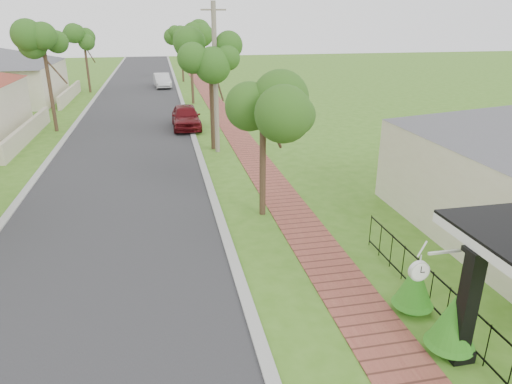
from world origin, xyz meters
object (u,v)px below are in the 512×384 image
object	(u,v)px
parked_car_red	(186,117)
station_clock	(421,269)
near_tree	(263,100)
utility_pole	(216,79)
parked_car_white	(162,81)
porch_post	(466,312)

from	to	relation	value
parked_car_red	station_clock	xyz separation A→B (m)	(3.29, -21.73, 1.22)
near_tree	station_clock	world-z (taller)	near_tree
station_clock	utility_pole	bearing A→B (deg)	97.24
parked_car_white	near_tree	world-z (taller)	near_tree
porch_post	station_clock	distance (m)	1.26
porch_post	station_clock	xyz separation A→B (m)	(-0.86, 0.40, 0.83)
porch_post	near_tree	world-z (taller)	near_tree
parked_car_red	parked_car_white	xyz separation A→B (m)	(-1.21, 18.67, -0.04)
near_tree	utility_pole	distance (m)	8.41
near_tree	station_clock	size ratio (longest dim) A/B	4.79
porch_post	utility_pole	distance (m)	16.84
station_clock	parked_car_red	bearing A→B (deg)	98.61
parked_car_white	near_tree	distance (m)	33.11
porch_post	parked_car_white	bearing A→B (deg)	97.49
porch_post	station_clock	bearing A→B (deg)	155.08
utility_pole	station_clock	world-z (taller)	utility_pole
porch_post	near_tree	distance (m)	8.83
near_tree	porch_post	bearing A→B (deg)	-73.63
porch_post	parked_car_red	bearing A→B (deg)	100.62
parked_car_white	near_tree	size ratio (longest dim) A/B	0.82
utility_pole	station_clock	bearing A→B (deg)	-82.76
utility_pole	station_clock	distance (m)	16.21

